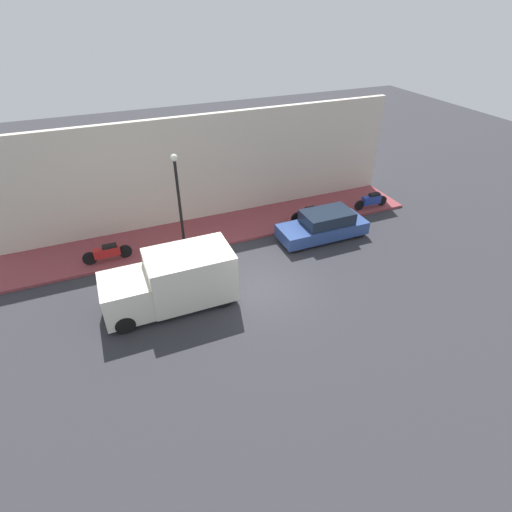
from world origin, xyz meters
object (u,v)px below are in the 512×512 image
object	(u,v)px
motorcycle_black	(308,214)
delivery_van	(171,281)
streetlamp	(178,193)
motorcycle_blue	(371,200)
motorcycle_red	(107,252)
parked_car	(323,226)

from	to	relation	value
motorcycle_black	delivery_van	bearing A→B (deg)	114.81
streetlamp	motorcycle_blue	bearing A→B (deg)	-89.60
motorcycle_black	motorcycle_blue	size ratio (longest dim) A/B	0.91
delivery_van	motorcycle_blue	size ratio (longest dim) A/B	2.37
motorcycle_red	streetlamp	xyz separation A→B (m)	(-0.25, -3.26, 2.28)
parked_car	delivery_van	xyz separation A→B (m)	(-2.05, 7.61, 0.43)
motorcycle_black	streetlamp	distance (m)	6.71
motorcycle_blue	parked_car	bearing A→B (deg)	111.31
parked_car	motorcycle_blue	size ratio (longest dim) A/B	2.12
motorcycle_black	streetlamp	world-z (taller)	streetlamp
motorcycle_black	streetlamp	size ratio (longest dim) A/B	0.42
parked_car	streetlamp	xyz separation A→B (m)	(1.41, 6.33, 2.20)
motorcycle_black	motorcycle_blue	distance (m)	3.83
parked_car	streetlamp	size ratio (longest dim) A/B	0.97
delivery_van	motorcycle_red	xyz separation A→B (m)	(3.72, 1.98, -0.52)
parked_car	motorcycle_blue	bearing A→B (deg)	-68.69
motorcycle_blue	motorcycle_red	xyz separation A→B (m)	(0.18, 13.40, -0.02)
delivery_van	streetlamp	bearing A→B (deg)	-20.22
delivery_van	motorcycle_blue	xyz separation A→B (m)	(3.54, -11.42, -0.50)
parked_car	motorcycle_black	xyz separation A→B (m)	(1.45, 0.02, -0.09)
delivery_van	motorcycle_blue	bearing A→B (deg)	-72.77
parked_car	delivery_van	size ratio (longest dim) A/B	0.89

